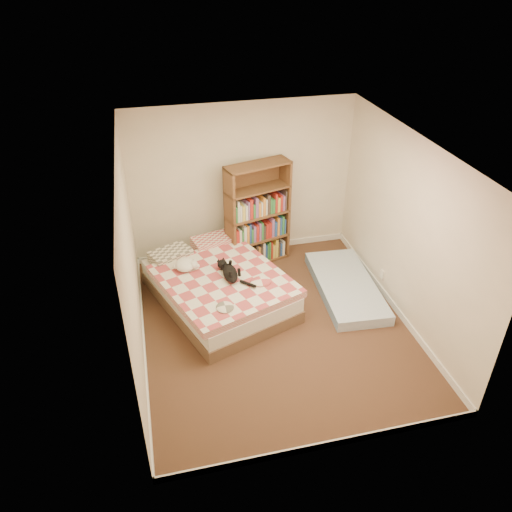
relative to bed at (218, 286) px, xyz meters
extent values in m
cube|color=#46291E|center=(0.64, -0.74, -0.26)|extent=(3.50, 4.00, 0.01)
cube|color=white|center=(0.64, -0.74, 2.24)|extent=(3.50, 4.00, 0.01)
cube|color=silver|center=(0.64, 1.26, 0.99)|extent=(3.50, 0.01, 2.50)
cube|color=silver|center=(0.64, -2.74, 0.99)|extent=(3.50, 0.01, 2.50)
cube|color=silver|center=(-1.11, -0.74, 0.99)|extent=(0.01, 4.00, 2.50)
cube|color=silver|center=(2.39, -0.74, 0.99)|extent=(0.01, 4.00, 2.50)
cube|color=white|center=(0.64, 1.25, -0.21)|extent=(3.50, 0.02, 0.10)
cube|color=white|center=(0.64, -2.73, -0.21)|extent=(3.50, 0.02, 0.10)
cube|color=white|center=(-1.10, -0.74, -0.21)|extent=(0.02, 4.00, 0.10)
cube|color=white|center=(2.38, -0.74, -0.21)|extent=(0.02, 4.00, 0.10)
cube|color=white|center=(2.38, -0.34, 0.04)|extent=(0.03, 0.09, 0.13)
cube|color=brown|center=(0.00, -0.03, -0.16)|extent=(2.12, 2.49, 0.19)
cube|color=silver|center=(0.00, -0.03, 0.04)|extent=(2.07, 2.44, 0.21)
cube|color=#BD464B|center=(0.00, -0.03, 0.20)|extent=(2.05, 2.16, 0.11)
cube|color=#656056|center=(-0.35, 0.76, 0.23)|extent=(0.67, 0.55, 0.16)
cube|color=#BD464B|center=(0.35, 0.76, 0.23)|extent=(0.67, 0.55, 0.16)
cube|color=#512D1B|center=(0.32, 0.92, 0.58)|extent=(0.13, 0.33, 1.67)
cube|color=#512D1B|center=(1.29, 0.92, 0.58)|extent=(0.13, 0.33, 1.67)
cube|color=#512D1B|center=(0.80, 1.07, 0.58)|extent=(0.97, 0.29, 1.67)
cube|color=#512D1B|center=(0.80, 0.92, -0.24)|extent=(1.06, 0.59, 0.03)
cube|color=#512D1B|center=(0.80, 0.92, 0.59)|extent=(1.06, 0.59, 0.03)
cube|color=#512D1B|center=(0.80, 0.92, 1.39)|extent=(1.06, 0.59, 0.03)
cube|color=#7CA1CF|center=(1.88, -0.22, -0.18)|extent=(0.92, 1.83, 0.16)
ellipsoid|color=black|center=(0.15, -0.19, 0.32)|extent=(0.31, 0.48, 0.14)
sphere|color=black|center=(0.15, 0.04, 0.33)|extent=(0.17, 0.17, 0.14)
cone|color=black|center=(0.11, 0.08, 0.39)|extent=(0.06, 0.06, 0.05)
cone|color=black|center=(0.19, 0.08, 0.39)|extent=(0.06, 0.06, 0.05)
cylinder|color=black|center=(0.26, -0.49, 0.28)|extent=(0.11, 0.25, 0.05)
ellipsoid|color=white|center=(-0.43, 0.16, 0.33)|extent=(0.37, 0.39, 0.15)
sphere|color=white|center=(-0.34, 0.06, 0.34)|extent=(0.16, 0.16, 0.12)
sphere|color=white|center=(-0.30, 0.02, 0.33)|extent=(0.07, 0.07, 0.05)
sphere|color=white|center=(-0.56, 0.22, 0.31)|extent=(0.09, 0.09, 0.07)
camera|label=1|loc=(-0.81, -5.75, 4.17)|focal=35.00mm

